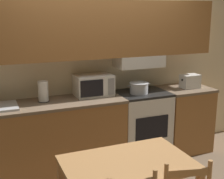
% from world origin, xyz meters
% --- Properties ---
extents(ground_plane, '(16.00, 16.00, 0.00)m').
position_xyz_m(ground_plane, '(0.00, 0.00, 0.00)').
color(ground_plane, brown).
extents(wall_back, '(5.68, 0.38, 2.55)m').
position_xyz_m(wall_back, '(0.01, -0.07, 1.53)').
color(wall_back, beige).
rests_on(wall_back, ground_plane).
extents(lower_counter_main, '(1.91, 0.60, 0.94)m').
position_xyz_m(lower_counter_main, '(-0.70, -0.29, 0.47)').
color(lower_counter_main, '#A36B38').
rests_on(lower_counter_main, ground_plane).
extents(lower_counter_right_stub, '(0.70, 0.60, 0.94)m').
position_xyz_m(lower_counter_right_stub, '(1.30, -0.29, 0.47)').
color(lower_counter_right_stub, '#A36B38').
rests_on(lower_counter_right_stub, ground_plane).
extents(stove_range, '(0.68, 0.58, 0.94)m').
position_xyz_m(stove_range, '(0.60, -0.29, 0.47)').
color(stove_range, white).
rests_on(stove_range, ground_plane).
extents(cooking_pot, '(0.33, 0.26, 0.15)m').
position_xyz_m(cooking_pot, '(0.53, -0.32, 1.02)').
color(cooking_pot, '#B7BABF').
rests_on(cooking_pot, stove_range).
extents(microwave, '(0.48, 0.33, 0.27)m').
position_xyz_m(microwave, '(-0.06, -0.18, 1.07)').
color(microwave, white).
rests_on(microwave, lower_counter_main).
extents(toaster, '(0.27, 0.18, 0.19)m').
position_xyz_m(toaster, '(1.35, -0.32, 1.04)').
color(toaster, white).
rests_on(toaster, lower_counter_right_stub).
extents(paper_towel_roll, '(0.14, 0.14, 0.25)m').
position_xyz_m(paper_towel_roll, '(-0.71, -0.22, 1.06)').
color(paper_towel_roll, black).
rests_on(paper_towel_roll, lower_counter_main).
extents(dining_table, '(1.10, 0.72, 0.75)m').
position_xyz_m(dining_table, '(-0.29, -1.71, 0.64)').
color(dining_table, '#B27F4C').
rests_on(dining_table, ground_plane).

